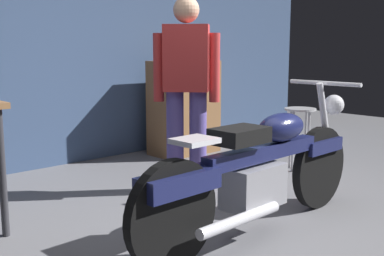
# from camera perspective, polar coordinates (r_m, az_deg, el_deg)

# --- Properties ---
(ground_plane) EXTENTS (12.00, 12.00, 0.00)m
(ground_plane) POSITION_cam_1_polar(r_m,az_deg,el_deg) (3.31, 8.28, -12.68)
(ground_plane) COLOR slate
(back_wall) EXTENTS (8.00, 0.12, 3.10)m
(back_wall) POSITION_cam_1_polar(r_m,az_deg,el_deg) (5.30, -16.02, 12.42)
(back_wall) COLOR #384C70
(back_wall) RESTS_ON ground_plane
(motorcycle) EXTENTS (2.19, 0.60, 1.00)m
(motorcycle) POSITION_cam_1_polar(r_m,az_deg,el_deg) (3.25, 8.13, -4.75)
(motorcycle) COLOR black
(motorcycle) RESTS_ON ground_plane
(person_standing) EXTENTS (0.42, 0.45, 1.67)m
(person_standing) POSITION_cam_1_polar(r_m,az_deg,el_deg) (4.11, -0.67, 5.03)
(person_standing) COLOR #574994
(person_standing) RESTS_ON ground_plane
(shop_stool) EXTENTS (0.32, 0.32, 0.64)m
(shop_stool) POSITION_cam_1_polar(r_m,az_deg,el_deg) (5.02, 12.71, 0.71)
(shop_stool) COLOR #B2B2B7
(shop_stool) RESTS_ON ground_plane
(wooden_dresser) EXTENTS (0.80, 0.47, 1.10)m
(wooden_dresser) POSITION_cam_1_polar(r_m,az_deg,el_deg) (5.69, -0.94, 2.46)
(wooden_dresser) COLOR brown
(wooden_dresser) RESTS_ON ground_plane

